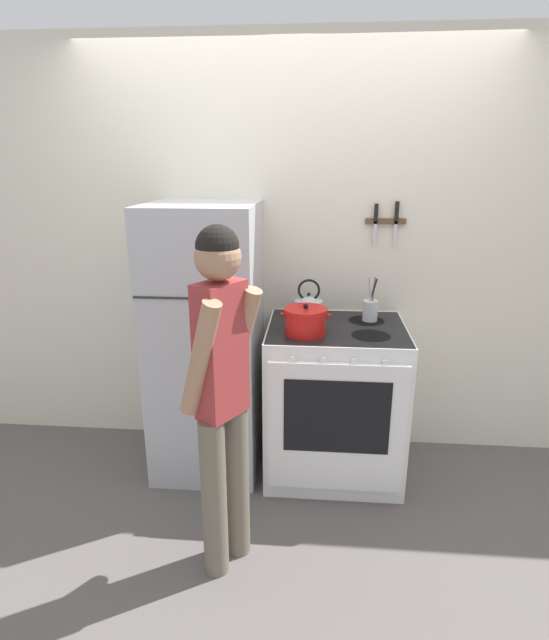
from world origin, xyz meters
TOP-DOWN VIEW (x-y plane):
  - ground_plane at (0.00, 0.00)m, footprint 14.00×14.00m
  - wall_back at (0.00, 0.03)m, footprint 10.00×0.06m
  - refrigerator at (-0.47, -0.32)m, footprint 0.62×0.67m
  - stove_range at (0.30, -0.36)m, footprint 0.80×0.71m
  - dutch_oven_pot at (0.12, -0.47)m, footprint 0.28×0.24m
  - tea_kettle at (0.13, -0.20)m, footprint 0.21×0.17m
  - utensil_jar at (0.50, -0.19)m, footprint 0.09×0.09m
  - person at (-0.22, -1.15)m, footprint 0.37×0.40m
  - wall_knife_strip at (0.58, -0.02)m, footprint 0.24×0.03m

SIDE VIEW (x-z plane):
  - ground_plane at x=0.00m, z-range 0.00..0.00m
  - stove_range at x=0.30m, z-range 0.01..0.94m
  - refrigerator at x=-0.47m, z-range 0.00..1.62m
  - person at x=-0.22m, z-range 0.11..1.72m
  - utensil_jar at x=0.50m, z-range 0.86..1.14m
  - dutch_oven_pot at x=0.12m, z-range 0.92..1.09m
  - tea_kettle at x=0.13m, z-range 0.88..1.13m
  - wall_back at x=0.00m, z-range 0.00..2.55m
  - wall_knife_strip at x=0.58m, z-range 1.38..1.64m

